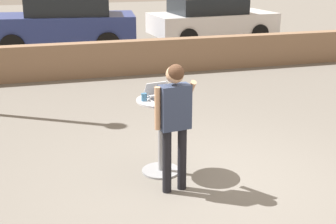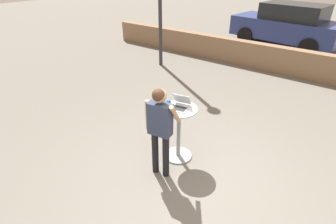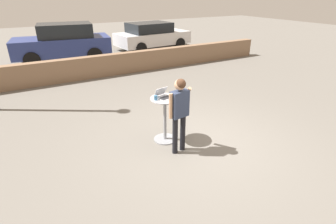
{
  "view_description": "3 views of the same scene",
  "coord_description": "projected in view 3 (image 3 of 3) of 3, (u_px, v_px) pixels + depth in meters",
  "views": [
    {
      "loc": [
        -2.05,
        -4.96,
        2.74
      ],
      "look_at": [
        -0.51,
        0.44,
        0.87
      ],
      "focal_mm": 50.0,
      "sensor_mm": 36.0,
      "label": 1
    },
    {
      "loc": [
        1.57,
        -2.64,
        3.14
      ],
      "look_at": [
        -0.72,
        0.43,
        0.95
      ],
      "focal_mm": 28.0,
      "sensor_mm": 36.0,
      "label": 2
    },
    {
      "loc": [
        -3.03,
        -3.96,
        3.06
      ],
      "look_at": [
        -0.73,
        0.13,
        0.89
      ],
      "focal_mm": 28.0,
      "sensor_mm": 36.0,
      "label": 3
    }
  ],
  "objects": [
    {
      "name": "parked_car_further_down",
      "position": [
        152.0,
        35.0,
        15.0
      ],
      "size": [
        4.31,
        2.3,
        1.47
      ],
      "color": "silver",
      "rests_on": "ground_plane"
    },
    {
      "name": "coffee_mug",
      "position": [
        156.0,
        98.0,
        5.4
      ],
      "size": [
        0.11,
        0.07,
        0.1
      ],
      "color": "#336084",
      "rests_on": "cafe_table"
    },
    {
      "name": "ground_plane",
      "position": [
        200.0,
        144.0,
        5.77
      ],
      "size": [
        50.0,
        50.0,
        0.0
      ],
      "primitive_type": "plane",
      "color": "slate"
    },
    {
      "name": "parked_car_near_street",
      "position": [
        63.0,
        42.0,
        12.3
      ],
      "size": [
        4.48,
        2.36,
        1.73
      ],
      "color": "navy",
      "rests_on": "ground_plane"
    },
    {
      "name": "laptop",
      "position": [
        164.0,
        96.0,
        5.52
      ],
      "size": [
        0.36,
        0.38,
        0.21
      ],
      "color": "#B7BABF",
      "rests_on": "cafe_table"
    },
    {
      "name": "standing_person",
      "position": [
        179.0,
        108.0,
        5.1
      ],
      "size": [
        0.51,
        0.38,
        1.59
      ],
      "color": "black",
      "rests_on": "ground_plane"
    },
    {
      "name": "cafe_table",
      "position": [
        165.0,
        116.0,
        5.7
      ],
      "size": [
        0.62,
        0.62,
        1.01
      ],
      "color": "gray",
      "rests_on": "ground_plane"
    },
    {
      "name": "pavement_kerb",
      "position": [
        111.0,
        65.0,
        10.4
      ],
      "size": [
        14.8,
        0.35,
        0.82
      ],
      "color": "#84664C",
      "rests_on": "ground_plane"
    }
  ]
}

